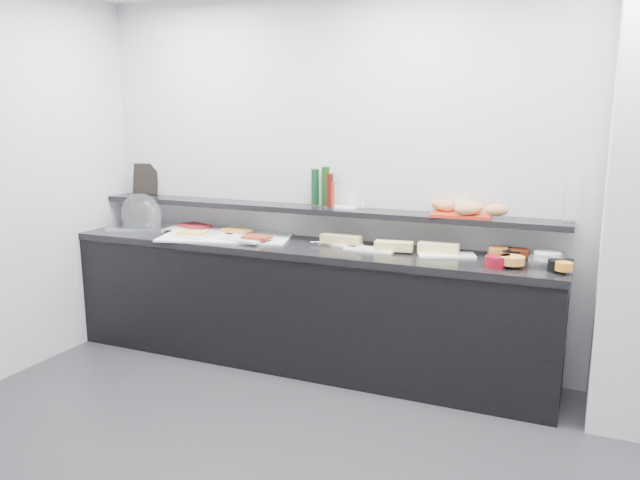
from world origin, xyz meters
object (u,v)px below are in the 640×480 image
at_px(cloche_base, 142,228).
at_px(framed_print, 146,179).
at_px(condiment_tray, 343,207).
at_px(carafe, 573,199).
at_px(bread_tray, 462,214).
at_px(sandwich_plate_mid, 370,250).

bearing_deg(cloche_base, framed_print, 108.49).
relative_size(condiment_tray, carafe, 0.75).
height_order(framed_print, bread_tray, framed_print).
distance_m(sandwich_plate_mid, bread_tray, 0.66).
xyz_separation_m(bread_tray, carafe, (0.68, -0.01, 0.14)).
bearing_deg(sandwich_plate_mid, carafe, 9.89).
bearing_deg(condiment_tray, framed_print, 178.95).
height_order(sandwich_plate_mid, carafe, carafe).
distance_m(cloche_base, condiment_tray, 1.67).
relative_size(cloche_base, sandwich_plate_mid, 1.35).
distance_m(cloche_base, sandwich_plate_mid, 1.93).
bearing_deg(cloche_base, sandwich_plate_mid, -12.32).
bearing_deg(bread_tray, carafe, -7.16).
distance_m(framed_print, bread_tray, 2.68).
xyz_separation_m(cloche_base, framed_print, (-0.17, 0.28, 0.36)).
relative_size(sandwich_plate_mid, bread_tray, 0.89).
xyz_separation_m(sandwich_plate_mid, framed_print, (-2.10, 0.27, 0.37)).
xyz_separation_m(framed_print, condiment_tray, (1.82, -0.06, -0.12)).
xyz_separation_m(framed_print, bread_tray, (2.67, -0.08, -0.12)).
relative_size(framed_print, carafe, 0.87).
distance_m(framed_print, condiment_tray, 1.82).
bearing_deg(carafe, cloche_base, -176.39).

